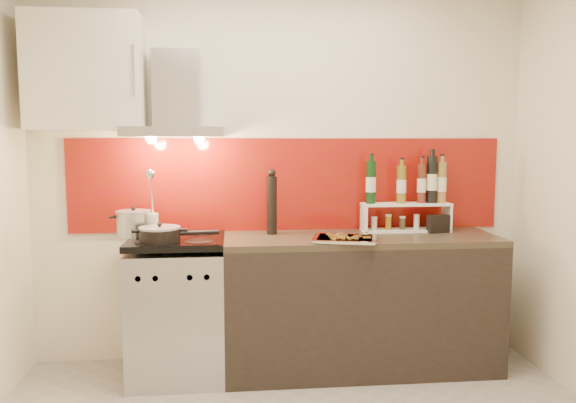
{
  "coord_description": "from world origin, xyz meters",
  "views": [
    {
      "loc": [
        -0.35,
        -2.48,
        1.54
      ],
      "look_at": [
        0.0,
        0.95,
        1.15
      ],
      "focal_mm": 35.0,
      "sensor_mm": 36.0,
      "label": 1
    }
  ],
  "objects": [
    {
      "name": "range_hood",
      "position": [
        -0.7,
        1.24,
        1.74
      ],
      "size": [
        0.62,
        0.5,
        0.61
      ],
      "color": "#B7B7BA",
      "rests_on": "back_wall"
    },
    {
      "name": "utensil_jar",
      "position": [
        -0.87,
        1.17,
        1.03
      ],
      "size": [
        0.09,
        0.14,
        0.45
      ],
      "color": "silver",
      "rests_on": "range_stove"
    },
    {
      "name": "caddy_box",
      "position": [
        1.05,
        1.17,
        0.96
      ],
      "size": [
        0.16,
        0.09,
        0.12
      ],
      "primitive_type": "cube",
      "rotation": [
        0.0,
        0.0,
        0.22
      ],
      "color": "black",
      "rests_on": "counter"
    },
    {
      "name": "saute_pan",
      "position": [
        -0.78,
        0.97,
        0.96
      ],
      "size": [
        0.49,
        0.25,
        0.12
      ],
      "color": "black",
      "rests_on": "range_stove"
    },
    {
      "name": "stock_pot",
      "position": [
        -0.98,
        1.19,
        0.99
      ],
      "size": [
        0.22,
        0.22,
        0.19
      ],
      "color": "#B7B7BA",
      "rests_on": "range_stove"
    },
    {
      "name": "pepper_mill",
      "position": [
        -0.08,
        1.23,
        1.11
      ],
      "size": [
        0.07,
        0.07,
        0.44
      ],
      "color": "black",
      "rests_on": "counter"
    },
    {
      "name": "baking_tray",
      "position": [
        0.36,
        0.93,
        0.92
      ],
      "size": [
        0.46,
        0.4,
        0.03
      ],
      "color": "silver",
      "rests_on": "counter"
    },
    {
      "name": "upper_cabinet",
      "position": [
        -1.25,
        1.22,
        1.95
      ],
      "size": [
        0.7,
        0.35,
        0.72
      ],
      "primitive_type": "cube",
      "color": "silver",
      "rests_on": "back_wall"
    },
    {
      "name": "range_stove",
      "position": [
        -0.7,
        1.1,
        0.44
      ],
      "size": [
        0.6,
        0.6,
        0.91
      ],
      "color": "#B7B7BA",
      "rests_on": "ground"
    },
    {
      "name": "counter",
      "position": [
        0.5,
        1.1,
        0.45
      ],
      "size": [
        1.8,
        0.6,
        0.9
      ],
      "color": "black",
      "rests_on": "ground"
    },
    {
      "name": "step_shelf",
      "position": [
        0.87,
        1.25,
        1.13
      ],
      "size": [
        0.61,
        0.17,
        0.52
      ],
      "color": "white",
      "rests_on": "counter"
    },
    {
      "name": "backsplash",
      "position": [
        0.05,
        1.39,
        1.22
      ],
      "size": [
        3.0,
        0.02,
        0.64
      ],
      "primitive_type": "cube",
      "color": "maroon",
      "rests_on": "back_wall"
    },
    {
      "name": "back_wall",
      "position": [
        0.0,
        1.4,
        1.3
      ],
      "size": [
        3.4,
        0.02,
        2.6
      ],
      "primitive_type": "cube",
      "color": "silver",
      "rests_on": "ground"
    }
  ]
}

